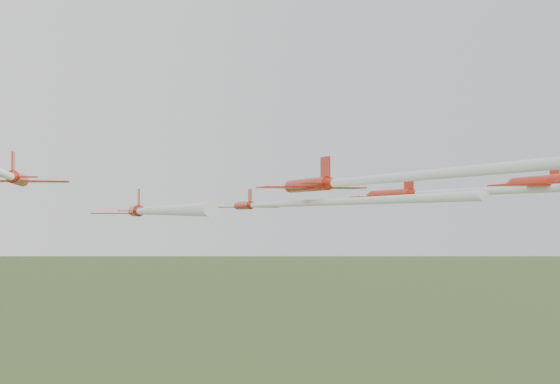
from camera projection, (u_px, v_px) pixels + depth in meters
jet_lead at (280, 204)px, 79.38m from camera, size 27.18×59.67×2.43m
jet_row2_left at (146, 211)px, 69.69m from camera, size 24.78×52.29×2.80m
jet_row2_right at (486, 191)px, 69.28m from camera, size 25.18×67.01×2.93m
jet_row3_left at (4, 174)px, 56.77m from camera, size 20.82×41.23×2.56m
jet_row3_mid at (384, 178)px, 55.79m from camera, size 22.18×58.70×2.87m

